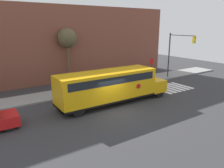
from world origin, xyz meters
The scene contains 8 objects.
ground_plane centered at (0.00, 0.00, 0.00)m, with size 60.00×60.00×0.00m, color #333335.
sidewalk_strip centered at (0.00, 6.50, 0.07)m, with size 44.00×3.00×0.15m.
building_backdrop centered at (0.00, 13.00, 4.58)m, with size 32.00×4.00×9.16m.
crosswalk_stripes centered at (9.27, 2.00, 0.00)m, with size 4.00×3.20×0.01m.
school_bus centered at (0.68, 1.49, 1.71)m, with size 10.67×2.57×2.97m.
stop_sign centered at (9.64, 5.78, 1.86)m, with size 0.68×0.10×2.83m.
traffic_light centered at (12.59, 4.48, 3.92)m, with size 0.28×3.85×5.89m.
tree_near_sidewalk centered at (0.50, 10.34, 5.32)m, with size 2.28×2.28×6.53m.
Camera 1 is at (-9.45, -13.95, 6.74)m, focal length 35.00 mm.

